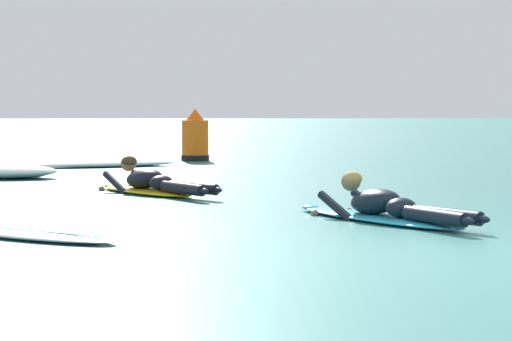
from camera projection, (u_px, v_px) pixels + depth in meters
name	position (u px, v px, depth m)	size (l,w,h in m)	color
ground_plane	(298.00, 172.00, 17.79)	(120.00, 120.00, 0.00)	#387A75
surfer_near	(384.00, 209.00, 10.33)	(1.59, 2.49, 0.53)	#2DB2D1
surfer_far	(152.00, 184.00, 13.44)	(1.69, 2.30, 0.54)	yellow
drifting_surfboard	(22.00, 233.00, 9.17)	(1.99, 1.73, 0.16)	silver
whitewater_front	(104.00, 164.00, 19.10)	(2.79, 1.26, 0.13)	white
channel_marker_buoy	(195.00, 140.00, 21.21)	(0.59, 0.59, 1.09)	#EA5B0F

